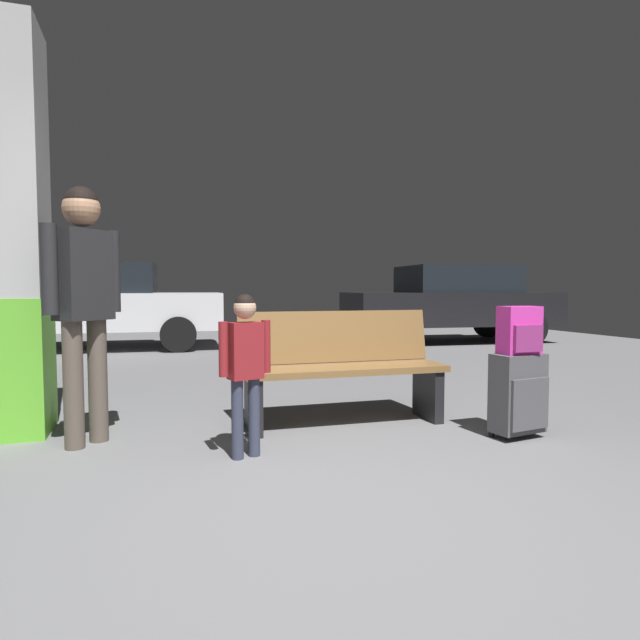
# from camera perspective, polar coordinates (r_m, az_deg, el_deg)

# --- Properties ---
(ground_plane) EXTENTS (18.00, 18.00, 0.10)m
(ground_plane) POSITION_cam_1_polar(r_m,az_deg,el_deg) (6.38, -9.90, -6.75)
(ground_plane) COLOR slate
(structural_pillar) EXTENTS (0.57, 0.57, 2.96)m
(structural_pillar) POSITION_cam_1_polar(r_m,az_deg,el_deg) (4.50, -30.87, 7.99)
(structural_pillar) COLOR #66C633
(structural_pillar) RESTS_ON ground_plane
(bench) EXTENTS (1.61, 0.57, 0.89)m
(bench) POSITION_cam_1_polar(r_m,az_deg,el_deg) (4.24, 2.34, -5.12)
(bench) COLOR brown
(bench) RESTS_ON ground_plane
(suitcase) EXTENTS (0.41, 0.28, 0.60)m
(suitcase) POSITION_cam_1_polar(r_m,az_deg,el_deg) (4.09, 20.49, -7.39)
(suitcase) COLOR #4C4C51
(suitcase) RESTS_ON ground_plane
(backpack_bright) EXTENTS (0.28, 0.20, 0.34)m
(backpack_bright) POSITION_cam_1_polar(r_m,az_deg,el_deg) (4.03, 20.61, -1.08)
(backpack_bright) COLOR #D833A5
(backpack_bright) RESTS_ON suitcase
(child) EXTENTS (0.34, 0.20, 1.04)m
(child) POSITION_cam_1_polar(r_m,az_deg,el_deg) (3.38, -8.04, -3.99)
(child) COLOR #33384C
(child) RESTS_ON ground_plane
(adult) EXTENTS (0.45, 0.45, 1.75)m
(adult) POSITION_cam_1_polar(r_m,az_deg,el_deg) (3.93, -24.01, 3.26)
(adult) COLOR brown
(adult) RESTS_ON ground_plane
(parked_car_far) EXTENTS (4.20, 2.00, 1.51)m
(parked_car_far) POSITION_cam_1_polar(r_m,az_deg,el_deg) (10.12, -22.52, 1.65)
(parked_car_far) COLOR silver
(parked_car_far) RESTS_ON ground_plane
(parked_car_side) EXTENTS (4.24, 2.10, 1.51)m
(parked_car_side) POSITION_cam_1_polar(r_m,az_deg,el_deg) (10.94, 13.89, 1.92)
(parked_car_side) COLOR black
(parked_car_side) RESTS_ON ground_plane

